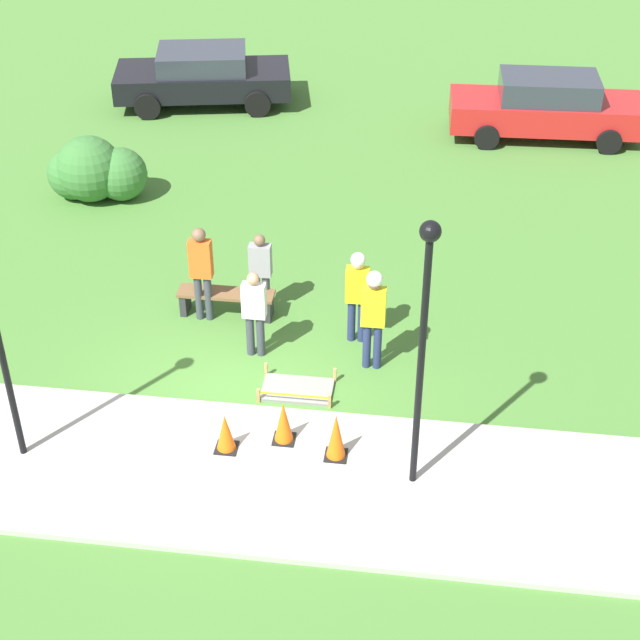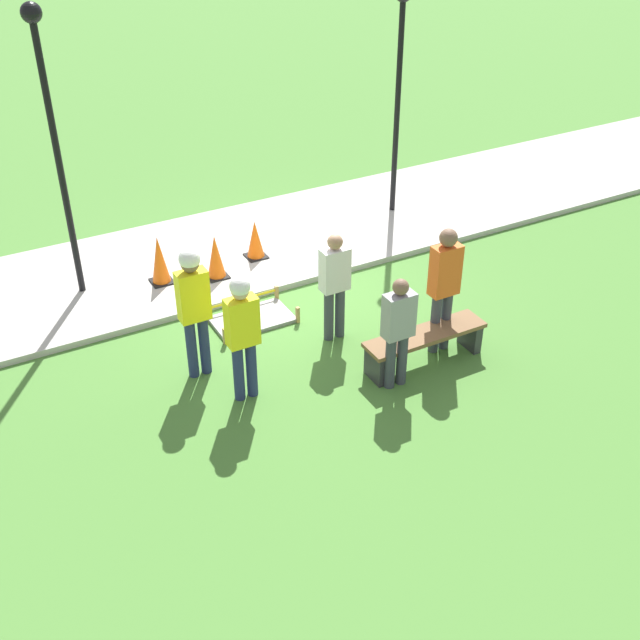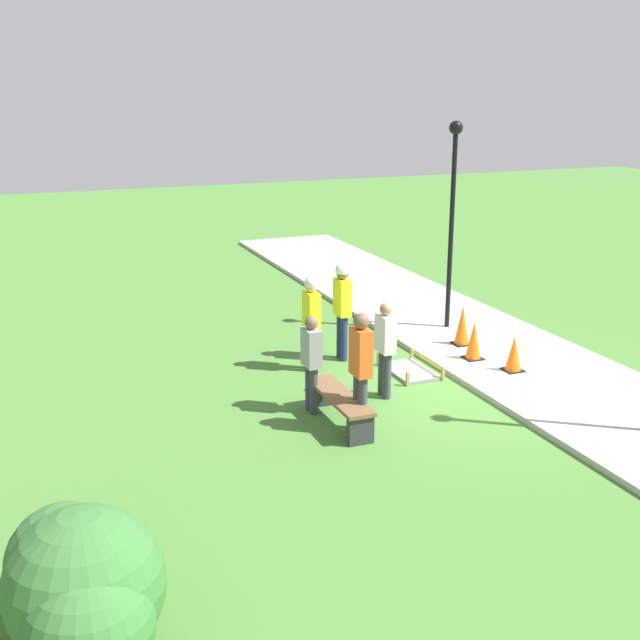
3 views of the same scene
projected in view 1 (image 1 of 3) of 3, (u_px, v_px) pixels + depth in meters
ground_plane at (231, 408)px, 15.83m from camera, size 60.00×60.00×0.00m
sidewalk at (209, 472)px, 14.51m from camera, size 28.00×3.13×0.10m
wet_concrete_patch at (297, 390)px, 16.16m from camera, size 1.22×0.76×0.26m
traffic_cone_near_patch at (225, 432)px, 14.69m from camera, size 0.34×0.34×0.65m
traffic_cone_far_patch at (284, 422)px, 14.83m from camera, size 0.34×0.34×0.72m
traffic_cone_sidewalk_edge at (336, 436)px, 14.51m from camera, size 0.34×0.34×0.80m
park_bench at (226, 299)px, 17.88m from camera, size 1.76×0.44×0.49m
worker_supervisor at (373, 311)px, 16.11m from camera, size 0.40×0.27×1.89m
worker_assistant at (357, 289)px, 16.81m from camera, size 0.40×0.26×1.78m
bystander_in_orange_shirt at (201, 268)px, 17.37m from camera, size 0.40×0.25×1.87m
bystander_in_gray_shirt at (254, 310)px, 16.54m from camera, size 0.40×0.22×1.64m
bystander_in_white_shirt at (261, 269)px, 17.69m from camera, size 0.40×0.22×1.59m
lamppost_near at (424, 324)px, 12.76m from camera, size 0.28×0.28×4.27m
parked_car_red at (547, 107)px, 24.33m from camera, size 4.82×2.10×1.58m
parked_car_black at (203, 75)px, 26.20m from camera, size 4.93×2.87×1.49m
shrub_rounded_near at (121, 174)px, 21.64m from camera, size 1.18×1.18×1.18m
shrub_rounded_mid at (89, 169)px, 21.54m from camera, size 1.46×1.46×1.46m
shrub_rounded_far at (74, 173)px, 21.68m from camera, size 1.16×1.16×1.16m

